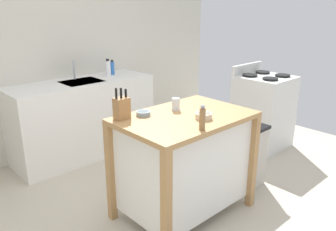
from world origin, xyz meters
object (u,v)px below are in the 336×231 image
bowl_ceramic_wide (204,116)px  pepper_grinder (202,118)px  bottle_hand_soap (112,68)px  stove (263,111)px  trash_bin (246,156)px  sink_faucet (74,70)px  drinking_cup (176,104)px  bowl_ceramic_small (143,113)px  bottle_spray_cleaner (108,68)px  knife_block (122,108)px  kitchen_island (184,160)px

bowl_ceramic_wide → pepper_grinder: bearing=-140.9°
bottle_hand_soap → bowl_ceramic_wide: bearing=-102.7°
bottle_hand_soap → stove: 1.96m
trash_bin → pepper_grinder: bearing=-166.5°
trash_bin → sink_faucet: bearing=112.6°
drinking_cup → trash_bin: size_ratio=0.16×
bowl_ceramic_small → pepper_grinder: pepper_grinder is taller
pepper_grinder → bottle_spray_cleaner: (0.52, 2.00, 0.02)m
knife_block → bowl_ceramic_wide: bearing=-41.9°
kitchen_island → knife_block: (-0.42, 0.27, 0.48)m
bowl_ceramic_small → bottle_spray_cleaner: bearing=66.8°
trash_bin → drinking_cup: bearing=161.5°
kitchen_island → bowl_ceramic_wide: size_ratio=8.23×
bowl_ceramic_wide → pepper_grinder: 0.26m
pepper_grinder → bottle_spray_cleaner: size_ratio=0.89×
bottle_spray_cleaner → pepper_grinder: bearing=-104.7°
bowl_ceramic_wide → bottle_hand_soap: bottle_hand_soap is taller
bowl_ceramic_small → bowl_ceramic_wide: (0.30, -0.38, 0.01)m
bowl_ceramic_small → pepper_grinder: 0.55m
bowl_ceramic_small → bowl_ceramic_wide: size_ratio=0.86×
sink_faucet → trash_bin: bearing=-67.4°
bowl_ceramic_small → drinking_cup: bearing=-13.3°
bowl_ceramic_wide → drinking_cup: size_ratio=1.28×
bottle_hand_soap → stove: (1.32, -1.36, -0.53)m
bowl_ceramic_small → bottle_hand_soap: bottle_hand_soap is taller
trash_bin → bowl_ceramic_small: bearing=163.0°
trash_bin → stove: size_ratio=0.62×
kitchen_island → bottle_hand_soap: 1.86m
stove → bowl_ceramic_small: bearing=-175.8°
kitchen_island → bottle_spray_cleaner: bottle_spray_cleaner is taller
knife_block → bowl_ceramic_small: size_ratio=2.23×
trash_bin → kitchen_island: bearing=173.3°
kitchen_island → bowl_ceramic_small: size_ratio=9.52×
sink_faucet → bottle_spray_cleaner: bearing=-17.6°
bottle_hand_soap → sink_faucet: bearing=170.9°
drinking_cup → sink_faucet: size_ratio=0.47×
bowl_ceramic_wide → stove: 1.88m
drinking_cup → stove: stove is taller
bowl_ceramic_wide → sink_faucet: 1.97m
bowl_ceramic_small → drinking_cup: drinking_cup is taller
bottle_spray_cleaner → trash_bin: bearing=-77.2°
knife_block → stove: knife_block is taller
bowl_ceramic_small → sink_faucet: sink_faucet is taller
knife_block → bowl_ceramic_wide: 0.64m
bottle_hand_soap → pepper_grinder: bearing=-106.8°
sink_faucet → stove: (1.80, -1.44, -0.55)m
bowl_ceramic_small → pepper_grinder: (0.10, -0.54, 0.07)m
trash_bin → bottle_hand_soap: size_ratio=3.42×
knife_block → pepper_grinder: (0.28, -0.58, -0.00)m
trash_bin → bottle_hand_soap: bottle_hand_soap is taller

